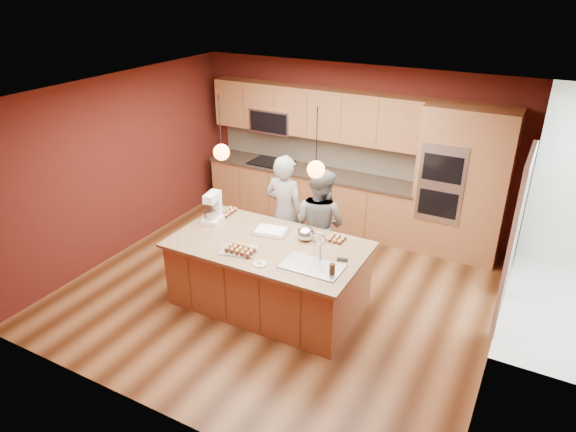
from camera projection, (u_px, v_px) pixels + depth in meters
The scene contains 24 objects.
floor at pixel (281, 290), 7.11m from camera, with size 5.50×5.50×0.00m, color #44230F.
ceiling at pixel (280, 94), 5.95m from camera, with size 5.50×5.50×0.00m, color silver.
wall_back at pixel (353, 147), 8.52m from camera, with size 5.50×5.50×0.00m, color #4C1712.
wall_front at pixel (145, 301), 4.54m from camera, with size 5.50×5.50×0.00m, color #4C1712.
wall_left at pixel (121, 166), 7.70m from camera, with size 5.00×5.00×0.00m, color #4C1712.
wall_right at pixel (511, 251), 5.36m from camera, with size 5.00×5.00×0.00m, color #4C1712.
cabinet_run at pixel (310, 166), 8.77m from camera, with size 3.74×0.64×2.30m.
oven_column at pixel (462, 184), 7.58m from camera, with size 1.30×0.62×2.30m.
doorway_trim at pixel (513, 243), 6.14m from camera, with size 0.08×1.11×2.20m, color silver, non-canonical shape.
pendant_left at pixel (221, 152), 6.24m from camera, with size 0.20×0.20×0.80m.
pendant_right at pixel (316, 169), 5.70m from camera, with size 0.20×0.20×0.80m.
island at pixel (270, 274), 6.62m from camera, with size 2.45×1.37×1.28m.
person_left at pixel (285, 213), 7.32m from camera, with size 0.63×0.42×1.74m, color black.
person_right at pixel (320, 224), 7.10m from camera, with size 0.80×0.62×1.65m, color slate.
stand_mixer at pixel (213, 210), 6.92m from camera, with size 0.26×0.33×0.42m.
sheet_cake at pixel (271, 231), 6.70m from camera, with size 0.49×0.40×0.05m.
cooling_rack at pixel (239, 250), 6.27m from camera, with size 0.43×0.31×0.02m, color #B8BAC0.
mixing_bowl at pixel (305, 234), 6.49m from camera, with size 0.22×0.22×0.19m, color silver.
plate at pixel (260, 264), 5.98m from camera, with size 0.16×0.16×0.01m, color silver.
tumbler at pixel (332, 269), 5.76m from camera, with size 0.07×0.07×0.13m, color #38220C.
phone at pixel (342, 260), 6.06m from camera, with size 0.13×0.07×0.01m, color black.
cupcakes_left at pixel (228, 212), 7.21m from camera, with size 0.15×0.30×0.07m, color tan, non-canonical shape.
cupcakes_rack at pixel (240, 249), 6.21m from camera, with size 0.37×0.22×0.07m, color tan, non-canonical shape.
cupcakes_right at pixel (337, 238), 6.49m from camera, with size 0.22×0.22×0.07m, color tan, non-canonical shape.
Camera 1 is at (2.90, -5.23, 3.99)m, focal length 32.00 mm.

